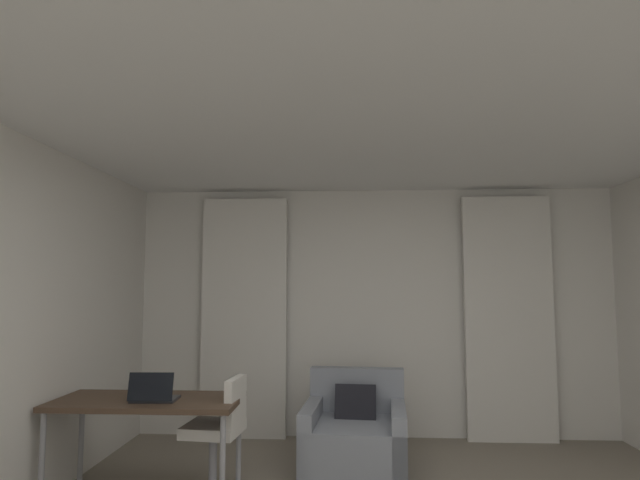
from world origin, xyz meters
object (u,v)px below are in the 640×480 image
object	(u,v)px
armchair	(355,437)
desk_chair	(218,444)
desk	(148,407)
laptop	(154,395)

from	to	relation	value
armchair	desk_chair	world-z (taller)	desk_chair
desk_chair	armchair	bearing A→B (deg)	32.57
desk	laptop	bearing A→B (deg)	-49.07
desk_chair	laptop	distance (m)	0.60
desk_chair	laptop	bearing A→B (deg)	-162.08
desk	armchair	bearing A→B (deg)	24.66
laptop	armchair	bearing A→B (deg)	28.51
desk	desk_chair	bearing A→B (deg)	6.09
desk	desk_chair	xyz separation A→B (m)	(0.52, 0.06, -0.27)
armchair	desk	xyz separation A→B (m)	(-1.55, -0.71, 0.40)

